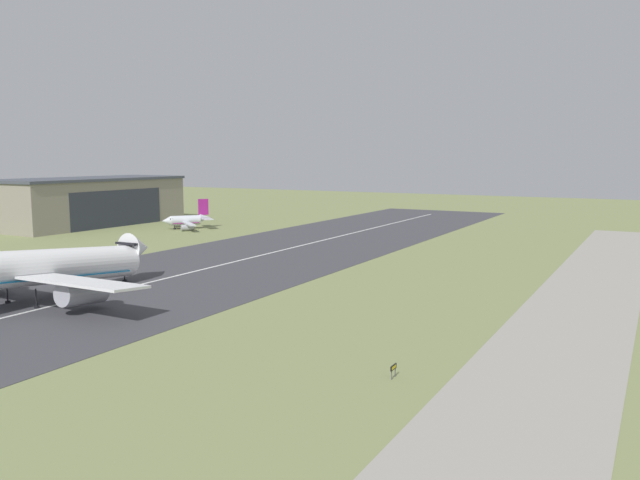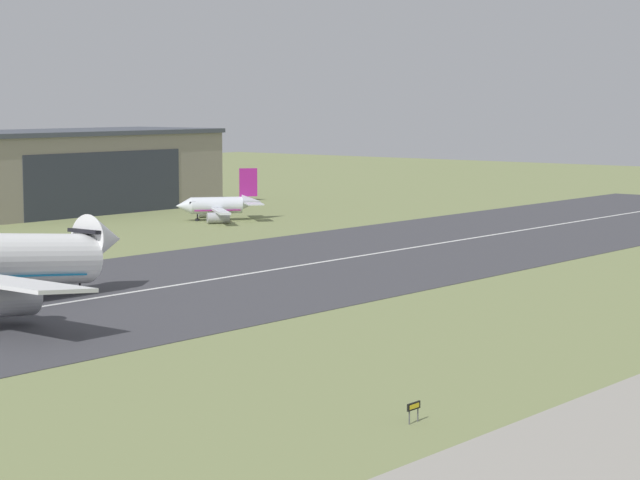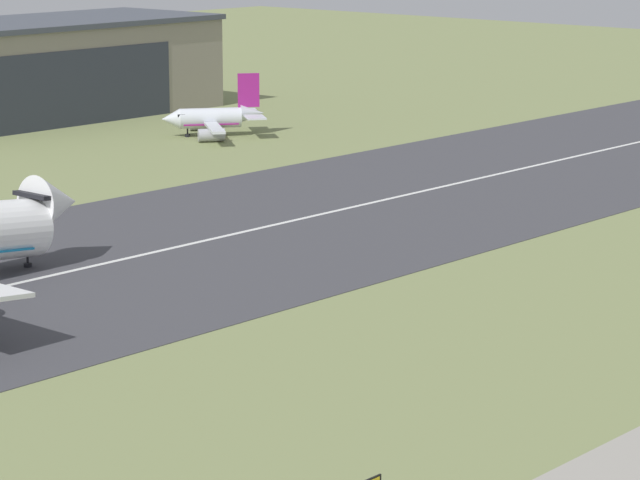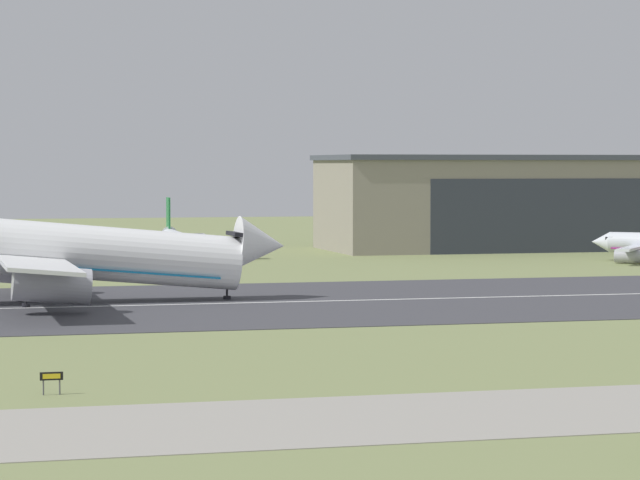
% 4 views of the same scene
% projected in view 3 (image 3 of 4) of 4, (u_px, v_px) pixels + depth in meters
% --- Properties ---
extents(ground_plane, '(628.46, 628.46, 0.00)m').
position_uv_depth(ground_plane, '(405.00, 417.00, 107.74)').
color(ground_plane, '#7A8451').
extents(hangar_building, '(67.28, 27.39, 16.49)m').
position_uv_depth(hangar_building, '(29.00, 70.00, 256.07)').
color(hangar_building, gray).
rests_on(hangar_building, ground_plane).
extents(airplane_parked_far_east, '(18.82, 21.12, 9.77)m').
position_uv_depth(airplane_parked_far_east, '(212.00, 119.00, 237.34)').
color(airplane_parked_far_east, silver).
rests_on(airplane_parked_far_east, ground_plane).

